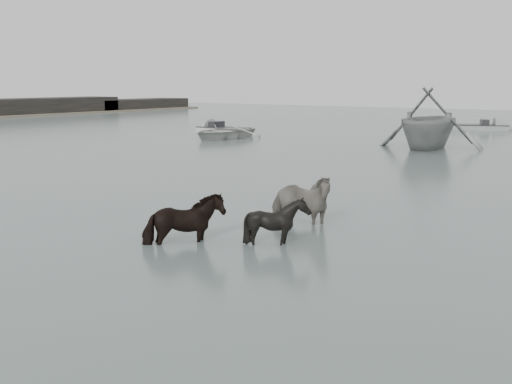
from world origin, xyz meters
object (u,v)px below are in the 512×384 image
(pony_pinto, at_px, (300,191))
(rowboat_lead, at_px, (223,130))
(pony_dark, at_px, (184,211))
(pony_black, at_px, (277,216))

(pony_pinto, xyz_separation_m, rowboat_lead, (-15.95, 17.45, -0.29))
(rowboat_lead, bearing_deg, pony_pinto, -46.54)
(pony_dark, relative_size, rowboat_lead, 0.30)
(pony_pinto, height_order, rowboat_lead, pony_pinto)
(pony_dark, bearing_deg, pony_black, -43.26)
(pony_black, distance_m, rowboat_lead, 25.68)
(pony_black, xyz_separation_m, rowboat_lead, (-16.65, 19.55, -0.12))
(pony_dark, bearing_deg, pony_pinto, -3.40)
(pony_dark, distance_m, pony_black, 1.95)
(pony_pinto, bearing_deg, pony_black, -161.10)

